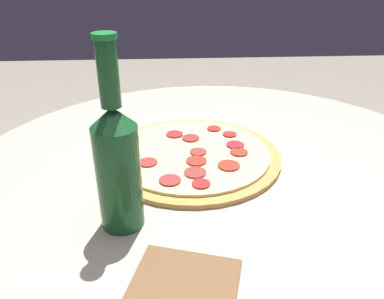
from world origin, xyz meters
TOP-DOWN VIEW (x-y plane):
  - table at (0.00, 0.00)m, footprint 1.10×1.10m
  - pizza at (0.05, 0.06)m, footprint 0.38×0.38m
  - beer_bottle at (-0.17, 0.19)m, footprint 0.07×0.07m

SIDE VIEW (x-z plane):
  - table at x=0.00m, z-range 0.19..0.93m
  - pizza at x=0.05m, z-range 0.74..0.76m
  - beer_bottle at x=-0.17m, z-range 0.71..1.01m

